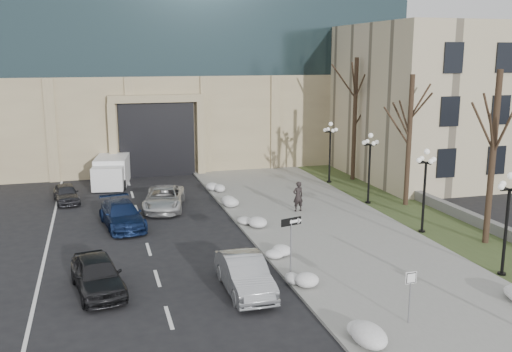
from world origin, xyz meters
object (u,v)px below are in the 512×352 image
at_px(lamppost_a, 508,210).
at_px(pedestrian, 298,196).
at_px(car_d, 164,198).
at_px(lamppost_d, 330,144).
at_px(box_truck, 112,170).
at_px(car_c, 122,215).
at_px(car_b, 245,274).
at_px(one_way_sign, 295,228).
at_px(keep_sign, 410,286).
at_px(car_e, 66,193).
at_px(lamppost_b, 425,179).
at_px(car_a, 97,274).
at_px(lamppost_c, 370,159).

bearing_deg(lamppost_a, pedestrian, 112.67).
height_order(car_d, lamppost_d, lamppost_d).
bearing_deg(box_truck, car_c, -80.53).
bearing_deg(car_b, one_way_sign, 15.29).
height_order(car_c, car_d, car_c).
bearing_deg(pedestrian, car_b, 50.92).
relative_size(pedestrian, lamppost_a, 0.40).
height_order(one_way_sign, lamppost_a, lamppost_a).
bearing_deg(lamppost_a, keep_sign, -154.73).
height_order(car_b, lamppost_d, lamppost_d).
xyz_separation_m(car_e, lamppost_d, (19.17, 0.50, 2.45)).
height_order(car_b, lamppost_b, lamppost_b).
bearing_deg(lamppost_d, car_c, -155.57).
xyz_separation_m(car_b, lamppost_a, (11.44, -1.55, 2.31)).
bearing_deg(car_c, pedestrian, -8.28).
xyz_separation_m(one_way_sign, lamppost_d, (9.03, 17.29, 0.72)).
xyz_separation_m(pedestrian, one_way_sign, (-3.87, -10.13, 1.28)).
distance_m(car_d, one_way_sign, 13.98).
height_order(car_c, lamppost_a, lamppost_a).
relative_size(car_a, one_way_sign, 1.58).
bearing_deg(pedestrian, car_a, 27.99).
bearing_deg(pedestrian, box_truck, -56.43).
relative_size(box_truck, lamppost_d, 1.44).
xyz_separation_m(car_d, lamppost_a, (13.08, -15.49, 2.36)).
bearing_deg(box_truck, car_a, -84.73).
distance_m(car_e, lamppost_b, 23.01).
relative_size(pedestrian, keep_sign, 0.91).
bearing_deg(car_b, car_c, 112.20).
bearing_deg(lamppost_b, box_truck, 132.13).
relative_size(one_way_sign, lamppost_a, 0.60).
height_order(one_way_sign, lamppost_c, lamppost_c).
distance_m(car_e, one_way_sign, 19.69).
bearing_deg(car_c, keep_sign, -67.13).
distance_m(one_way_sign, lamppost_d, 19.52).
relative_size(car_a, lamppost_a, 0.94).
height_order(car_b, lamppost_c, lamppost_c).
relative_size(car_d, keep_sign, 2.46).
height_order(car_e, lamppost_b, lamppost_b).
bearing_deg(car_b, car_d, 96.54).
distance_m(pedestrian, box_truck, 16.00).
relative_size(car_c, one_way_sign, 1.75).
xyz_separation_m(lamppost_a, lamppost_d, (0.00, 19.50, 0.00)).
bearing_deg(keep_sign, car_e, 117.82).
height_order(one_way_sign, keep_sign, one_way_sign).
xyz_separation_m(car_e, lamppost_c, (19.17, -6.00, 2.45)).
distance_m(car_a, lamppost_a, 17.77).
bearing_deg(car_b, keep_sign, -43.12).
height_order(car_b, pedestrian, pedestrian).
bearing_deg(box_truck, car_e, -112.91).
distance_m(car_a, car_e, 15.90).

